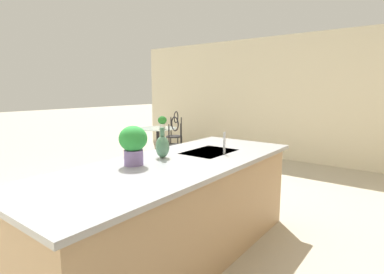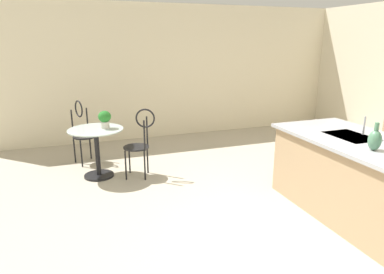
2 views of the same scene
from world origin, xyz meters
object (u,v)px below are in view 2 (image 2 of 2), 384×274
(potted_plant_on_table, at_px, (105,118))
(bistro_table, at_px, (97,148))
(chair_by_island, at_px, (140,140))
(vase_on_counter, at_px, (375,140))
(chair_near_window, at_px, (83,129))

(potted_plant_on_table, bearing_deg, bistro_table, -92.53)
(chair_by_island, bearing_deg, bistro_table, -109.29)
(bistro_table, distance_m, vase_on_counter, 3.64)
(chair_near_window, bearing_deg, bistro_table, 12.02)
(bistro_table, relative_size, chair_near_window, 0.77)
(potted_plant_on_table, xyz_separation_m, vase_on_counter, (2.56, 2.38, 0.14))
(chair_near_window, bearing_deg, vase_on_counter, 39.07)
(chair_near_window, bearing_deg, potted_plant_on_table, 21.73)
(bistro_table, relative_size, potted_plant_on_table, 3.06)
(chair_near_window, xyz_separation_m, potted_plant_on_table, (0.75, 0.30, 0.32))
(bistro_table, distance_m, potted_plant_on_table, 0.46)
(bistro_table, bearing_deg, chair_near_window, -167.98)
(potted_plant_on_table, height_order, vase_on_counter, vase_on_counter)
(chair_near_window, distance_m, potted_plant_on_table, 0.86)
(chair_by_island, xyz_separation_m, vase_on_counter, (2.35, 1.92, 0.46))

